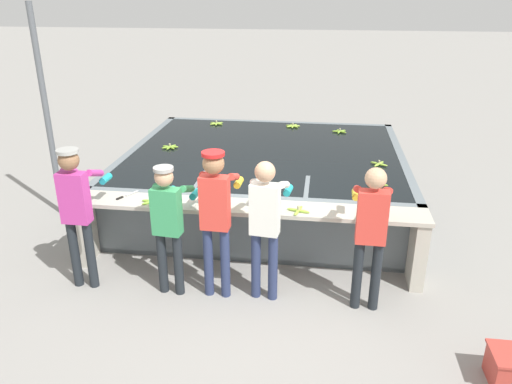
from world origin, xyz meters
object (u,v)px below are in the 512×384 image
at_px(banana_bunch_floating_2, 377,185).
at_px(banana_bunch_floating_4, 340,131).
at_px(worker_4, 371,226).
at_px(knife_0, 124,196).
at_px(banana_bunch_floating_5, 379,164).
at_px(banana_bunch_ledge_1, 152,201).
at_px(banana_bunch_floating_1, 216,123).
at_px(worker_2, 216,210).
at_px(worker_1, 168,219).
at_px(banana_bunch_floating_0, 293,126).
at_px(banana_bunch_ledge_0, 298,210).
at_px(worker_3, 265,218).
at_px(banana_bunch_floating_3, 170,147).
at_px(support_post_left, 47,115).
at_px(worker_0, 77,204).

bearing_deg(banana_bunch_floating_2, banana_bunch_floating_4, 99.76).
height_order(worker_4, knife_0, worker_4).
distance_m(banana_bunch_floating_5, banana_bunch_ledge_1, 3.41).
bearing_deg(banana_bunch_floating_1, worker_2, -78.02).
relative_size(worker_1, banana_bunch_floating_2, 5.59).
bearing_deg(banana_bunch_floating_2, banana_bunch_floating_1, 134.29).
xyz_separation_m(banana_bunch_floating_4, banana_bunch_floating_5, (0.55, -1.76, 0.00)).
distance_m(worker_4, banana_bunch_floating_0, 4.46).
distance_m(worker_4, banana_bunch_floating_1, 5.03).
bearing_deg(worker_1, banana_bunch_ledge_0, 16.94).
bearing_deg(worker_3, banana_bunch_floating_3, 125.66).
bearing_deg(banana_bunch_floating_2, worker_2, -143.27).
xyz_separation_m(banana_bunch_floating_3, banana_bunch_floating_5, (3.34, -0.40, 0.00)).
relative_size(worker_3, support_post_left, 0.52).
bearing_deg(worker_0, worker_4, -0.01).
bearing_deg(banana_bunch_ledge_1, banana_bunch_ledge_0, -0.79).
relative_size(worker_2, support_post_left, 0.55).
relative_size(banana_bunch_floating_3, banana_bunch_floating_5, 1.10).
height_order(banana_bunch_floating_0, banana_bunch_floating_3, same).
bearing_deg(banana_bunch_ledge_1, worker_2, -26.74).
height_order(banana_bunch_floating_2, support_post_left, support_post_left).
xyz_separation_m(worker_4, banana_bunch_floating_1, (-2.60, 4.31, -0.07)).
distance_m(worker_1, banana_bunch_floating_4, 4.51).
bearing_deg(support_post_left, banana_bunch_floating_1, 49.19).
relative_size(worker_3, banana_bunch_ledge_1, 6.00).
relative_size(worker_3, banana_bunch_floating_3, 5.98).
bearing_deg(banana_bunch_floating_5, worker_1, -137.94).
bearing_deg(knife_0, banana_bunch_ledge_0, -4.06).
xyz_separation_m(worker_4, support_post_left, (-4.66, 1.92, 0.59)).
bearing_deg(worker_2, banana_bunch_floating_0, 82.47).
distance_m(worker_0, banana_bunch_floating_1, 4.37).
distance_m(worker_0, knife_0, 0.69).
bearing_deg(banana_bunch_floating_4, worker_0, -127.12).
xyz_separation_m(worker_3, banana_bunch_floating_0, (0.01, 4.27, -0.07)).
relative_size(worker_4, banana_bunch_floating_2, 5.96).
distance_m(worker_2, banana_bunch_floating_0, 4.33).
distance_m(worker_1, banana_bunch_ledge_1, 0.58).
height_order(banana_bunch_floating_0, banana_bunch_ledge_1, banana_bunch_ledge_1).
bearing_deg(worker_3, banana_bunch_ledge_0, 49.18).
relative_size(banana_bunch_floating_1, support_post_left, 0.09).
bearing_deg(banana_bunch_ledge_1, worker_1, -53.47).
distance_m(worker_2, banana_bunch_floating_2, 2.37).
bearing_deg(worker_1, knife_0, 141.89).
bearing_deg(banana_bunch_ledge_0, banana_bunch_floating_4, 81.39).
bearing_deg(banana_bunch_floating_0, banana_bunch_floating_5, -54.90).
xyz_separation_m(worker_1, banana_bunch_ledge_0, (1.44, 0.44, -0.01)).
height_order(knife_0, support_post_left, support_post_left).
bearing_deg(worker_3, worker_1, -177.79).
bearing_deg(banana_bunch_floating_2, banana_bunch_floating_0, 114.69).
xyz_separation_m(worker_4, banana_bunch_ledge_1, (-2.59, 0.47, -0.07)).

